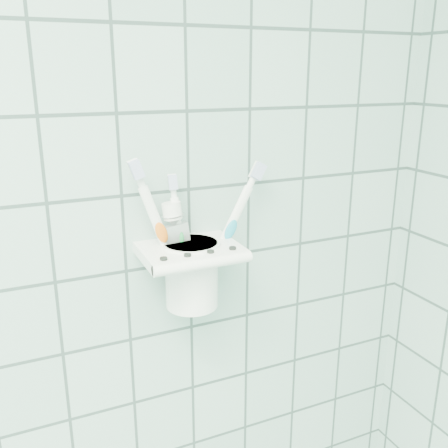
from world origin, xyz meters
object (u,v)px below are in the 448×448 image
object	(u,v)px
toothbrush_pink	(185,227)
toothpaste_tube	(184,245)
holder_bracket	(190,252)
toothbrush_orange	(195,226)
toothbrush_blue	(185,239)
cup	(191,272)

from	to	relation	value
toothbrush_pink	toothpaste_tube	bearing A→B (deg)	135.58
holder_bracket	toothbrush_pink	bearing A→B (deg)	99.68
toothbrush_pink	toothpaste_tube	world-z (taller)	toothbrush_pink
toothbrush_pink	toothbrush_orange	distance (m)	0.01
holder_bracket	toothbrush_blue	world-z (taller)	toothbrush_blue
cup	toothpaste_tube	distance (m)	0.04
holder_bracket	toothbrush_orange	size ratio (longest dim) A/B	0.64
toothbrush_orange	toothpaste_tube	xyz separation A→B (m)	(-0.01, 0.01, -0.03)
toothbrush_blue	toothpaste_tube	size ratio (longest dim) A/B	1.23
toothbrush_orange	toothpaste_tube	size ratio (longest dim) A/B	1.43
toothpaste_tube	toothbrush_blue	bearing A→B (deg)	-86.78
holder_bracket	toothbrush_blue	bearing A→B (deg)	107.96
cup	toothbrush_pink	distance (m)	0.07
holder_bracket	toothbrush_orange	xyz separation A→B (m)	(0.01, 0.00, 0.04)
cup	toothbrush_pink	xyz separation A→B (m)	(-0.01, 0.01, 0.07)
cup	toothbrush_orange	world-z (taller)	toothbrush_orange
cup	toothbrush_pink	bearing A→B (deg)	133.36
toothbrush_pink	toothbrush_blue	bearing A→B (deg)	-125.68
toothbrush_pink	toothbrush_orange	size ratio (longest dim) A/B	1.02
holder_bracket	toothpaste_tube	xyz separation A→B (m)	(-0.00, 0.01, 0.01)
toothbrush_orange	toothbrush_pink	bearing A→B (deg)	155.43
toothbrush_pink	holder_bracket	bearing A→B (deg)	-79.74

